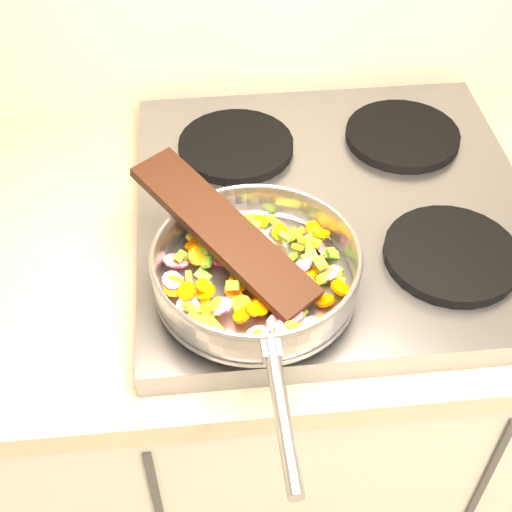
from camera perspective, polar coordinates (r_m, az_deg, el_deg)
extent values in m
cube|color=#939399|center=(1.11, 6.23, 3.73)|extent=(0.60, 0.60, 0.04)
cylinder|color=black|center=(0.98, -0.25, -1.08)|extent=(0.19, 0.19, 0.02)
cylinder|color=black|center=(1.04, 15.36, 0.12)|extent=(0.19, 0.19, 0.02)
cylinder|color=black|center=(1.19, -1.61, 8.80)|extent=(0.19, 0.19, 0.02)
cylinder|color=black|center=(1.23, 11.64, 9.43)|extent=(0.19, 0.19, 0.02)
cylinder|color=#9E9EA5|center=(0.95, 0.00, -2.17)|extent=(0.27, 0.27, 0.01)
torus|color=#9E9EA5|center=(0.92, 0.00, -0.92)|extent=(0.32, 0.32, 0.05)
torus|color=#9E9EA5|center=(0.91, 0.00, 0.18)|extent=(0.27, 0.27, 0.01)
cylinder|color=#9E9EA5|center=(0.77, 2.11, -12.46)|extent=(0.02, 0.19, 0.02)
cube|color=#9E9EA5|center=(0.82, 1.23, -7.52)|extent=(0.02, 0.03, 0.02)
cylinder|color=#FF6F00|center=(0.92, 3.93, -2.14)|extent=(0.04, 0.03, 0.02)
cylinder|color=#D3144D|center=(0.98, -0.72, 1.07)|extent=(0.05, 0.04, 0.03)
cube|color=yellow|center=(0.96, -3.95, 0.69)|extent=(0.02, 0.02, 0.02)
cube|color=#6DA227|center=(0.89, -5.17, -4.22)|extent=(0.03, 0.03, 0.01)
cube|color=#6DA227|center=(0.86, 0.20, -6.40)|extent=(0.01, 0.02, 0.02)
cube|color=#6DA227|center=(0.91, 3.55, -3.87)|extent=(0.02, 0.02, 0.01)
cylinder|color=#D3144D|center=(0.89, 2.94, -4.93)|extent=(0.04, 0.04, 0.02)
cylinder|color=#FF6F00|center=(0.92, 0.80, -1.47)|extent=(0.03, 0.03, 0.02)
cube|color=yellow|center=(0.91, -4.69, -4.39)|extent=(0.01, 0.02, 0.01)
cube|color=yellow|center=(0.93, -7.01, -2.60)|extent=(0.01, 0.02, 0.02)
cube|color=#6DA227|center=(0.94, 2.08, -2.08)|extent=(0.02, 0.01, 0.01)
cube|color=#6DA227|center=(0.96, 4.34, 0.22)|extent=(0.02, 0.02, 0.01)
cube|color=#6DA227|center=(0.95, -6.10, 0.01)|extent=(0.02, 0.02, 0.02)
cylinder|color=#D3144D|center=(0.96, -6.41, -0.37)|extent=(0.04, 0.04, 0.02)
cube|color=yellow|center=(0.94, -6.39, -2.31)|extent=(0.02, 0.03, 0.02)
cylinder|color=#D3144D|center=(0.94, 1.70, -1.60)|extent=(0.05, 0.04, 0.02)
cube|color=#6DA227|center=(0.98, 2.33, 1.56)|extent=(0.02, 0.02, 0.01)
cylinder|color=#FF6F00|center=(0.92, 1.07, -1.97)|extent=(0.02, 0.02, 0.01)
cylinder|color=#D3144D|center=(0.95, 3.10, -1.44)|extent=(0.04, 0.04, 0.02)
cube|color=#6DA227|center=(0.94, 5.21, -0.55)|extent=(0.02, 0.02, 0.01)
cube|color=yellow|center=(0.89, 2.57, -5.01)|extent=(0.02, 0.01, 0.02)
cube|color=yellow|center=(0.87, 1.35, -6.61)|extent=(0.03, 0.02, 0.01)
cylinder|color=#FF6F00|center=(0.92, 6.81, -2.57)|extent=(0.04, 0.04, 0.02)
cylinder|color=#FF6F00|center=(0.95, -4.69, 0.00)|extent=(0.04, 0.03, 0.02)
cylinder|color=#D3144D|center=(0.96, -3.00, 0.30)|extent=(0.04, 0.03, 0.03)
cylinder|color=#FF6F00|center=(0.96, 5.22, -1.24)|extent=(0.03, 0.03, 0.01)
cylinder|color=#FF6F00|center=(0.89, 0.29, -4.19)|extent=(0.03, 0.03, 0.02)
cube|color=#6DA227|center=(0.95, -4.26, -1.60)|extent=(0.02, 0.02, 0.02)
cube|color=#6DA227|center=(0.88, 4.51, -5.74)|extent=(0.02, 0.02, 0.01)
cube|color=#6DA227|center=(0.93, 2.58, -2.21)|extent=(0.02, 0.02, 0.01)
cube|color=#6DA227|center=(0.93, 1.03, -2.41)|extent=(0.02, 0.02, 0.02)
cube|color=#6DA227|center=(0.92, 2.68, -3.06)|extent=(0.02, 0.02, 0.02)
cube|color=yellow|center=(1.00, -0.48, 3.11)|extent=(0.02, 0.02, 0.02)
cube|color=#6DA227|center=(1.02, 0.95, 2.97)|extent=(0.02, 0.02, 0.01)
cylinder|color=#D3144D|center=(0.91, 0.68, -2.65)|extent=(0.04, 0.04, 0.01)
cube|color=yellow|center=(0.90, -1.54, -3.96)|extent=(0.01, 0.03, 0.01)
cube|color=yellow|center=(0.99, -5.15, 1.31)|extent=(0.02, 0.02, 0.01)
cube|color=yellow|center=(1.00, -2.32, 2.03)|extent=(0.02, 0.03, 0.01)
cylinder|color=#D3144D|center=(0.88, 0.10, -6.44)|extent=(0.03, 0.03, 0.01)
cube|color=yellow|center=(0.98, -3.61, 0.88)|extent=(0.02, 0.01, 0.01)
cube|color=#6DA227|center=(0.95, -3.92, -0.45)|extent=(0.02, 0.02, 0.01)
cube|color=yellow|center=(0.97, 4.49, 1.17)|extent=(0.02, 0.02, 0.01)
cube|color=#6DA227|center=(0.93, 1.91, -2.39)|extent=(0.02, 0.02, 0.01)
cylinder|color=#FF6F00|center=(0.92, -6.59, -2.43)|extent=(0.03, 0.03, 0.02)
cube|color=yellow|center=(0.92, 4.28, -2.69)|extent=(0.03, 0.03, 0.02)
cube|color=yellow|center=(0.91, 1.09, -2.27)|extent=(0.02, 0.02, 0.02)
cube|color=#6DA227|center=(0.97, -1.66, -0.02)|extent=(0.02, 0.02, 0.01)
cube|color=#6DA227|center=(0.96, -5.39, -0.08)|extent=(0.02, 0.02, 0.02)
cylinder|color=#FF6F00|center=(0.99, 4.63, 2.17)|extent=(0.03, 0.03, 0.02)
cylinder|color=#D3144D|center=(0.91, 2.26, -4.05)|extent=(0.03, 0.04, 0.03)
cube|color=#6DA227|center=(0.96, -1.74, 0.70)|extent=(0.02, 0.02, 0.02)
cube|color=yellow|center=(0.94, -5.37, -1.83)|extent=(0.01, 0.02, 0.01)
cube|color=yellow|center=(0.89, -3.29, -5.53)|extent=(0.02, 0.02, 0.02)
cube|color=#6DA227|center=(0.96, 4.32, 0.58)|extent=(0.01, 0.02, 0.02)
cylinder|color=#FF6F00|center=(0.95, -1.48, -1.04)|extent=(0.03, 0.04, 0.02)
cylinder|color=#FF6F00|center=(0.91, -4.20, -2.40)|extent=(0.03, 0.03, 0.01)
cube|color=yellow|center=(1.00, 3.30, 1.77)|extent=(0.03, 0.02, 0.02)
cube|color=yellow|center=(0.98, -0.25, 2.49)|extent=(0.02, 0.02, 0.01)
cube|color=#6DA227|center=(0.87, 2.24, -6.78)|extent=(0.02, 0.02, 0.01)
cube|color=yellow|center=(0.92, 4.24, -2.37)|extent=(0.02, 0.02, 0.01)
cylinder|color=#D3144D|center=(0.99, 4.55, 1.06)|extent=(0.03, 0.03, 0.01)
cylinder|color=#FF6F00|center=(0.90, -1.15, -3.91)|extent=(0.03, 0.03, 0.02)
cube|color=#6DA227|center=(0.97, 6.03, 0.10)|extent=(0.02, 0.02, 0.02)
cylinder|color=#D3144D|center=(0.88, 4.64, -5.77)|extent=(0.04, 0.04, 0.02)
cube|color=#6DA227|center=(0.95, 0.84, 0.20)|extent=(0.02, 0.02, 0.01)
cylinder|color=#D3144D|center=(0.90, -5.48, -4.09)|extent=(0.03, 0.03, 0.02)
cylinder|color=#FF6F00|center=(0.93, 4.16, -1.53)|extent=(0.02, 0.02, 0.02)
cube|color=yellow|center=(0.92, 1.45, -3.38)|extent=(0.02, 0.02, 0.01)
cube|color=#6DA227|center=(0.91, 1.47, -3.53)|extent=(0.02, 0.02, 0.01)
cube|color=#6DA227|center=(0.91, -1.86, -2.37)|extent=(0.02, 0.02, 0.02)
cylinder|color=#FF6F00|center=(0.97, -5.05, 1.01)|extent=(0.03, 0.03, 0.03)
cylinder|color=#FF6F00|center=(0.93, 3.49, -2.75)|extent=(0.03, 0.03, 0.02)
cylinder|color=#FF6F00|center=(0.90, -4.15, -4.42)|extent=(0.03, 0.03, 0.01)
cylinder|color=#FF6F00|center=(0.88, 1.85, -6.24)|extent=(0.03, 0.03, 0.02)
cylinder|color=#FF6F00|center=(0.93, -1.50, -2.21)|extent=(0.03, 0.03, 0.02)
cube|color=#6DA227|center=(0.96, -1.70, -0.45)|extent=(0.02, 0.03, 0.02)
cube|color=#6DA227|center=(0.95, 4.30, -0.12)|extent=(0.03, 0.02, 0.01)
cube|color=#6DA227|center=(0.94, 4.95, -2.12)|extent=(0.02, 0.02, 0.02)
cylinder|color=#FF6F00|center=(0.92, 5.59, -3.59)|extent=(0.03, 0.03, 0.02)
cylinder|color=#FF6F00|center=(0.89, -1.14, -4.73)|extent=(0.03, 0.03, 0.02)
cube|color=yellow|center=(0.92, 2.07, -1.90)|extent=(0.02, 0.02, 0.01)
cube|color=yellow|center=(0.89, -3.34, -3.84)|extent=(0.02, 0.02, 0.01)
cylinder|color=#FF6F00|center=(0.88, -0.25, -4.32)|extent=(0.03, 0.03, 0.01)
cylinder|color=#D3144D|center=(0.98, -4.31, 0.55)|extent=(0.03, 0.03, 0.02)
cube|color=#6DA227|center=(0.93, -0.06, -1.64)|extent=(0.02, 0.02, 0.01)
cube|color=#6DA227|center=(0.88, 4.15, -5.84)|extent=(0.02, 0.02, 0.01)
cube|color=#6DA227|center=(0.95, -4.23, 0.50)|extent=(0.03, 0.02, 0.02)
cube|color=#6DA227|center=(0.97, 0.43, 0.85)|extent=(0.02, 0.02, 0.02)
cylinder|color=#FF6F00|center=(0.91, -4.05, -2.93)|extent=(0.03, 0.03, 0.02)
cylinder|color=#FF6F00|center=(0.91, 1.05, -3.60)|extent=(0.04, 0.03, 0.03)
cylinder|color=#D3144D|center=(0.97, -2.81, 0.77)|extent=(0.04, 0.03, 0.03)
cube|color=yellow|center=(0.93, 6.74, -2.34)|extent=(0.02, 0.02, 0.01)
cylinder|color=#FF6F00|center=(0.98, -4.56, 0.33)|extent=(0.03, 0.02, 0.02)
cube|color=yellow|center=(0.88, -4.81, -5.02)|extent=(0.02, 0.02, 0.01)
cylinder|color=#D3144D|center=(0.89, 1.73, -5.60)|extent=(0.04, 0.04, 0.02)
cube|color=#6DA227|center=(0.95, 5.51, -1.50)|extent=(0.02, 0.03, 0.02)
cylinder|color=#FF6F00|center=(0.90, 5.24, -5.54)|extent=(0.03, 0.04, 0.03)
cylinder|color=#FF6F00|center=(0.97, -4.85, -0.14)|extent=(0.03, 0.03, 0.01)
cylinder|color=#D3144D|center=(0.99, -3.72, 1.87)|extent=(0.02, 0.03, 0.03)
cylinder|color=#FF6F00|center=(0.99, 0.39, 2.75)|extent=(0.02, 0.03, 0.01)
cylinder|color=#FF6F00|center=(0.99, 1.97, 1.88)|extent=(0.03, 0.03, 0.02)
cylinder|color=#D3144D|center=(0.92, 1.73, -2.13)|extent=(0.03, 0.03, 0.02)
cylinder|color=#D3144D|center=(0.98, -0.68, 1.54)|extent=(0.04, 0.04, 0.03)
cube|color=#6DA227|center=(0.88, -4.09, -5.28)|extent=(0.02, 0.02, 0.01)
cylinder|color=#FF6F00|center=(0.91, 0.25, -4.11)|extent=(0.03, 0.03, 0.03)
cube|color=yellow|center=(0.87, 2.89, -5.83)|extent=(0.02, 0.02, 0.01)
cylinder|color=#D3144D|center=(0.89, -2.80, -4.03)|extent=(0.03, 0.04, 0.02)
cube|color=yellow|center=(0.94, -0.82, -1.08)|extent=(0.02, 0.02, 0.02)
cube|color=yellow|center=(0.91, -4.29, -4.01)|extent=(0.03, 0.01, 0.02)
cube|color=#6DA227|center=(0.96, 6.41, -1.13)|extent=(0.02, 0.02, 0.01)
cube|color=#6DA227|center=(0.88, 3.70, -5.96)|extent=(0.02, 0.03, 0.01)
cylinder|color=#D3144D|center=(0.96, -2.91, -0.41)|extent=(0.03, 0.03, 0.02)
cube|color=#6DA227|center=(0.93, 2.09, -2.41)|extent=(0.03, 0.02, 0.01)
cube|color=#6DA227|center=(0.96, 6.09, 0.32)|extent=(0.01, 0.02, 0.02)
cylinder|color=#D3144D|center=(0.88, 2.64, -5.90)|extent=(0.05, 0.05, 0.01)
cube|color=yellow|center=(0.86, 2.85, -6.07)|extent=(0.03, 0.02, 0.02)
cube|color=#6DA227|center=(0.92, -4.05, -2.68)|extent=(0.03, 0.02, 0.02)
cylinder|color=#D3144D|center=(0.92, -6.72, -1.95)|extent=(0.04, 0.04, 0.01)
cylinder|color=#FF6F00|center=(0.91, -5.58, -2.84)|extent=(0.03, 0.03, 0.03)
cylinder|color=#FF6F00|center=(0.93, -1.82, -2.71)|extent=(0.03, 0.03, 0.02)
cube|color=#6DA227|center=(0.91, 3.42, -4.48)|extent=(0.03, 0.03, 0.01)
cylinder|color=#FF6F00|center=(0.95, 2.91, -1.62)|extent=(0.04, 0.04, 0.02)
cube|color=#6DA227|center=(0.99, 3.01, 1.82)|extent=(0.02, 0.03, 0.02)
cube|color=#6DA227|center=(0.95, -2.67, 0.12)|extent=(0.02, 0.02, 0.01)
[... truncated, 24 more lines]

